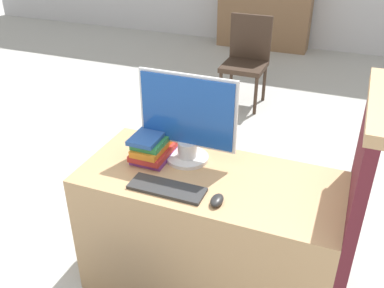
% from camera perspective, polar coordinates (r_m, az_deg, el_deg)
% --- Properties ---
extents(desk, '(1.32, 0.61, 0.75)m').
position_cam_1_polar(desk, '(2.38, 2.18, -11.82)').
color(desk, tan).
rests_on(desk, ground_plane).
extents(carrel_divider, '(0.07, 0.71, 1.27)m').
position_cam_1_polar(carrel_divider, '(2.17, 20.28, -9.38)').
color(carrel_divider, '#5B1E28').
rests_on(carrel_divider, ground_plane).
extents(monitor, '(0.52, 0.23, 0.48)m').
position_cam_1_polar(monitor, '(2.17, -0.63, 3.21)').
color(monitor, silver).
rests_on(monitor, desk).
extents(keyboard, '(0.37, 0.13, 0.02)m').
position_cam_1_polar(keyboard, '(2.05, -3.37, -5.92)').
color(keyboard, '#2D2D2D').
rests_on(keyboard, desk).
extents(mouse, '(0.06, 0.10, 0.04)m').
position_cam_1_polar(mouse, '(1.96, 3.35, -7.49)').
color(mouse, '#262626').
rests_on(mouse, desk).
extents(book_stack, '(0.18, 0.28, 0.15)m').
position_cam_1_polar(book_stack, '(2.28, -5.25, -0.30)').
color(book_stack, '#7A3384').
rests_on(book_stack, desk).
extents(far_chair, '(0.44, 0.44, 0.93)m').
position_cam_1_polar(far_chair, '(4.65, 7.30, 11.49)').
color(far_chair, '#38281E').
rests_on(far_chair, ground_plane).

